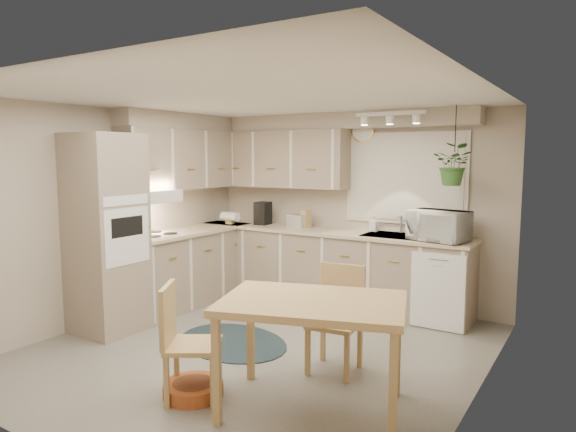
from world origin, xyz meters
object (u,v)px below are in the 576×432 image
object	(u,v)px
chair_back	(335,320)
microwave	(439,222)
braided_rug	(232,342)
chair_left	(193,342)
pet_bed	(193,389)
dining_table	(312,355)

from	to	relation	value
chair_back	microwave	world-z (taller)	microwave
chair_back	braided_rug	xyz separation A→B (m)	(-1.18, 0.08, -0.45)
chair_left	microwave	bearing A→B (deg)	126.88
chair_left	pet_bed	size ratio (longest dim) A/B	1.90
braided_rug	microwave	distance (m)	2.55
dining_table	chair_back	xyz separation A→B (m)	(-0.16, 0.68, 0.04)
pet_bed	microwave	bearing A→B (deg)	68.19
chair_back	microwave	size ratio (longest dim) A/B	1.52
dining_table	chair_left	size ratio (longest dim) A/B	1.47
dining_table	microwave	distance (m)	2.54
microwave	chair_back	bearing A→B (deg)	-91.09
chair_left	chair_back	world-z (taller)	chair_back
dining_table	chair_left	bearing A→B (deg)	-158.66
chair_back	pet_bed	world-z (taller)	chair_back
braided_rug	microwave	size ratio (longest dim) A/B	2.09
chair_back	braided_rug	size ratio (longest dim) A/B	0.73
chair_back	microwave	xyz separation A→B (m)	(0.38, 1.74, 0.69)
dining_table	braided_rug	bearing A→B (deg)	150.52
dining_table	chair_left	xyz separation A→B (m)	(-0.86, -0.33, 0.03)
chair_back	pet_bed	xyz separation A→B (m)	(-0.72, -1.00, -0.40)
chair_back	pet_bed	bearing A→B (deg)	47.90
chair_left	pet_bed	world-z (taller)	chair_left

